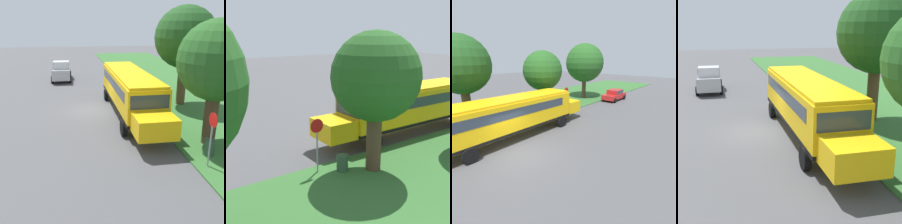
# 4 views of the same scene
# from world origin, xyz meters

# --- Properties ---
(ground_plane) EXTENTS (120.00, 120.00, 0.00)m
(ground_plane) POSITION_xyz_m (0.00, 0.00, 0.00)
(ground_plane) COLOR #4C4C4F
(school_bus) EXTENTS (2.84, 12.42, 3.16)m
(school_bus) POSITION_xyz_m (-2.66, 1.37, 1.92)
(school_bus) COLOR yellow
(school_bus) RESTS_ON ground
(oak_tree_roadside_mid) EXTENTS (4.21, 4.21, 6.78)m
(oak_tree_roadside_mid) POSITION_xyz_m (-5.80, 7.12, 4.70)
(oak_tree_roadside_mid) COLOR #4C3826
(oak_tree_roadside_mid) RESTS_ON ground
(stop_sign) EXTENTS (0.08, 0.68, 2.74)m
(stop_sign) POSITION_xyz_m (-4.60, 9.56, 1.74)
(stop_sign) COLOR gray
(stop_sign) RESTS_ON ground
(trash_bin) EXTENTS (0.56, 0.56, 0.90)m
(trash_bin) POSITION_xyz_m (-5.20, 8.52, 0.45)
(trash_bin) COLOR #2D4C33
(trash_bin) RESTS_ON ground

